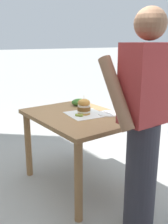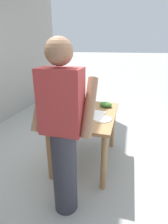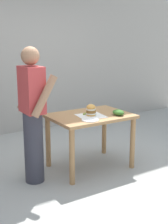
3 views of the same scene
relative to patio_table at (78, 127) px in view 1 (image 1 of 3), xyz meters
name	(u,v)px [view 1 (image 1 of 3)]	position (x,y,z in m)	size (l,w,h in m)	color
ground_plane	(78,183)	(0.00, 0.00, -0.63)	(80.00, 80.00, 0.00)	#9E9E99
patio_table	(78,127)	(0.00, 0.00, 0.00)	(0.79, 1.09, 0.76)	#9E7247
serving_paper	(86,114)	(-0.07, 0.03, 0.13)	(0.35, 0.35, 0.00)	white
sandwich	(84,107)	(-0.05, 0.02, 0.21)	(0.13, 0.13, 0.19)	gold
pickle_spear	(79,115)	(0.03, 0.07, 0.15)	(0.02, 0.02, 0.08)	#8EA83D
side_plate_with_forks	(109,114)	(-0.26, 0.17, 0.14)	(0.22, 0.22, 0.02)	white
side_salad	(79,102)	(-0.23, -0.31, 0.17)	(0.18, 0.14, 0.08)	#386B28
diner_across_table	(144,124)	(0.00, 0.84, 0.25)	(0.55, 0.35, 1.69)	#33333D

